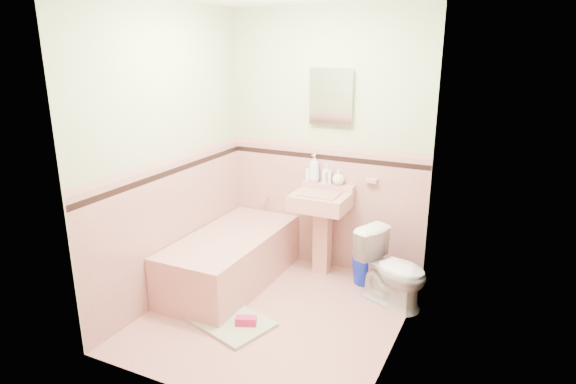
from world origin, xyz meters
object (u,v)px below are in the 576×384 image
at_px(bathtub, 231,260).
at_px(shoe, 246,321).
at_px(soap_bottle_right, 339,177).
at_px(sink, 320,235).
at_px(soap_bottle_left, 314,168).
at_px(bucket, 365,270).
at_px(soap_bottle_mid, 327,174).
at_px(medicine_cabinet, 331,97).
at_px(toilet, 393,269).

height_order(bathtub, shoe, bathtub).
bearing_deg(soap_bottle_right, sink, -120.08).
relative_size(soap_bottle_left, bucket, 1.08).
relative_size(sink, soap_bottle_right, 5.52).
distance_m(soap_bottle_mid, soap_bottle_right, 0.12).
distance_m(medicine_cabinet, soap_bottle_left, 0.70).
relative_size(soap_bottle_left, soap_bottle_right, 1.83).
relative_size(bathtub, soap_bottle_left, 5.51).
xyz_separation_m(bathtub, sink, (0.68, 0.53, 0.19)).
distance_m(bathtub, medicine_cabinet, 1.78).
height_order(soap_bottle_left, soap_bottle_right, soap_bottle_left).
height_order(medicine_cabinet, soap_bottle_right, medicine_cabinet).
relative_size(medicine_cabinet, soap_bottle_left, 1.78).
distance_m(soap_bottle_left, bucket, 1.09).
distance_m(soap_bottle_mid, bucket, 0.98).
xyz_separation_m(soap_bottle_left, soap_bottle_right, (0.25, 0.00, -0.06)).
xyz_separation_m(toilet, bucket, (-0.32, 0.26, -0.20)).
height_order(sink, soap_bottle_left, soap_bottle_left).
height_order(toilet, shoe, toilet).
height_order(soap_bottle_mid, soap_bottle_right, soap_bottle_mid).
relative_size(sink, medicine_cabinet, 1.70).
bearing_deg(toilet, sink, 95.25).
height_order(sink, bucket, sink).
bearing_deg(bucket, shoe, -118.37).
xyz_separation_m(bathtub, soap_bottle_left, (0.53, 0.71, 0.79)).
bearing_deg(sink, soap_bottle_mid, 94.99).
distance_m(bathtub, bucket, 1.26).
distance_m(sink, soap_bottle_mid, 0.59).
bearing_deg(toilet, medicine_cabinet, 82.52).
distance_m(sink, soap_bottle_left, 0.65).
xyz_separation_m(bathtub, soap_bottle_right, (0.78, 0.71, 0.73)).
relative_size(soap_bottle_mid, shoe, 1.15).
xyz_separation_m(bathtub, shoe, (0.51, -0.61, -0.16)).
height_order(soap_bottle_right, bucket, soap_bottle_right).
bearing_deg(soap_bottle_right, shoe, -101.54).
distance_m(soap_bottle_right, bucket, 0.91).
height_order(medicine_cabinet, shoe, medicine_cabinet).
relative_size(soap_bottle_right, shoe, 0.90).
bearing_deg(bathtub, bucket, 25.38).
xyz_separation_m(soap_bottle_mid, bucket, (0.47, -0.17, -0.85)).
xyz_separation_m(bathtub, bucket, (1.14, 0.54, -0.10)).
bearing_deg(sink, bucket, 1.14).
xyz_separation_m(sink, bucket, (0.46, 0.01, -0.29)).
bearing_deg(bucket, sink, -178.86).
relative_size(toilet, shoe, 3.89).
xyz_separation_m(soap_bottle_left, toilet, (0.92, -0.44, -0.69)).
xyz_separation_m(soap_bottle_left, shoe, (-0.02, -1.32, -0.95)).
bearing_deg(soap_bottle_right, soap_bottle_left, 180.00).
relative_size(sink, toilet, 1.28).
bearing_deg(sink, medicine_cabinet, 90.00).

